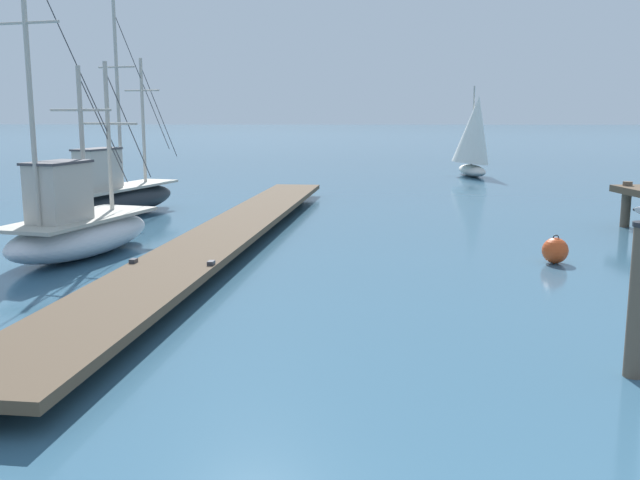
% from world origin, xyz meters
% --- Properties ---
extents(floating_dock, '(3.87, 23.06, 0.53)m').
position_xyz_m(floating_dock, '(-4.37, 15.66, 0.36)').
color(floating_dock, brown).
rests_on(floating_dock, ground).
extents(fishing_boat_0, '(3.24, 7.13, 6.94)m').
position_xyz_m(fishing_boat_0, '(-8.92, 20.42, 0.71)').
color(fishing_boat_0, black).
rests_on(fishing_boat_0, ground).
extents(fishing_boat_2, '(3.06, 5.82, 7.32)m').
position_xyz_m(fishing_boat_2, '(-7.72, 13.93, 0.73)').
color(fishing_boat_2, silver).
rests_on(fishing_boat_2, ground).
extents(mooring_piling, '(0.30, 0.30, 2.05)m').
position_xyz_m(mooring_piling, '(2.45, 6.41, 1.06)').
color(mooring_piling, brown).
rests_on(mooring_piling, ground).
extents(mooring_buoy, '(0.59, 0.59, 0.67)m').
position_xyz_m(mooring_buoy, '(3.47, 13.60, 0.30)').
color(mooring_buoy, '#E04C1E').
rests_on(mooring_buoy, ground).
extents(distant_sailboat, '(2.49, 4.03, 4.81)m').
position_xyz_m(distant_sailboat, '(5.52, 36.33, 2.15)').
color(distant_sailboat, silver).
rests_on(distant_sailboat, ground).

